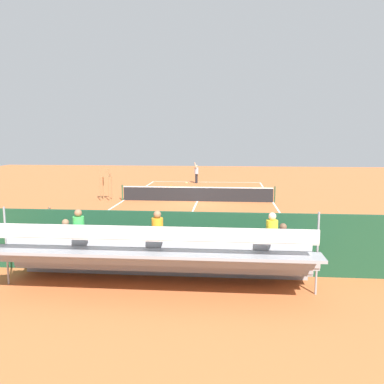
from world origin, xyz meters
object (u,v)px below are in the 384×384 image
(courtside_bench, at_px, (260,251))
(tennis_player, at_px, (196,172))
(umpire_chair, at_px, (106,181))
(tennis_racket, at_px, (187,183))
(line_judge, at_px, (46,233))
(equipment_bag, at_px, (208,262))
(tennis_ball_near, at_px, (171,186))
(tennis_net, at_px, (197,194))
(bleacher_stand, at_px, (160,256))

(courtside_bench, relative_size, tennis_player, 0.93)
(umpire_chair, distance_m, tennis_player, 11.46)
(tennis_racket, bearing_deg, line_judge, 83.83)
(equipment_bag, xyz_separation_m, tennis_ball_near, (4.28, -21.15, -0.15))
(tennis_net, distance_m, bleacher_stand, 15.39)
(bleacher_stand, distance_m, umpire_chair, 16.54)
(bleacher_stand, bearing_deg, tennis_net, -89.73)
(tennis_net, relative_size, umpire_chair, 4.81)
(tennis_player, relative_size, tennis_racket, 3.29)
(bleacher_stand, xyz_separation_m, tennis_player, (0.92, -25.44, 0.07))
(umpire_chair, bearing_deg, tennis_player, -117.87)
(tennis_net, xyz_separation_m, line_judge, (4.29, 13.33, 0.51))
(bleacher_stand, bearing_deg, tennis_ball_near, -82.72)
(equipment_bag, height_order, tennis_player, tennis_player)
(tennis_net, bearing_deg, equipment_bag, 95.92)
(tennis_player, distance_m, line_judge, 23.64)
(tennis_net, height_order, tennis_player, tennis_player)
(bleacher_stand, height_order, courtside_bench, bleacher_stand)
(equipment_bag, relative_size, tennis_player, 0.47)
(bleacher_stand, height_order, umpire_chair, bleacher_stand)
(umpire_chair, relative_size, tennis_ball_near, 32.42)
(tennis_net, distance_m, equipment_bag, 13.48)
(equipment_bag, relative_size, tennis_ball_near, 13.64)
(equipment_bag, distance_m, tennis_ball_near, 21.58)
(bleacher_stand, relative_size, umpire_chair, 4.23)
(equipment_bag, distance_m, tennis_racket, 23.81)
(bleacher_stand, height_order, equipment_bag, bleacher_stand)
(tennis_net, relative_size, tennis_ball_near, 156.06)
(equipment_bag, distance_m, tennis_player, 23.57)
(tennis_net, relative_size, tennis_racket, 17.57)
(tennis_racket, distance_m, line_judge, 23.69)
(umpire_chair, distance_m, equipment_bag, 15.37)
(tennis_ball_near, bearing_deg, equipment_bag, 101.43)
(tennis_ball_near, bearing_deg, bleacher_stand, 97.28)
(tennis_player, xyz_separation_m, line_judge, (3.45, 23.38, 0.00))
(tennis_player, relative_size, tennis_ball_near, 29.18)
(tennis_net, distance_m, umpire_chair, 6.25)
(bleacher_stand, xyz_separation_m, courtside_bench, (-3.04, -2.11, -0.39))
(tennis_player, height_order, tennis_racket, tennis_player)
(courtside_bench, relative_size, tennis_ball_near, 27.27)
(courtside_bench, xyz_separation_m, tennis_racket, (4.86, -23.47, -0.54))
(tennis_ball_near, bearing_deg, umpire_chair, 67.06)
(bleacher_stand, xyz_separation_m, line_judge, (4.37, -2.05, 0.07))
(tennis_player, bearing_deg, line_judge, 81.61)
(tennis_racket, xyz_separation_m, line_judge, (2.54, 23.53, 1.00))
(tennis_player, bearing_deg, bleacher_stand, 92.06)
(courtside_bench, xyz_separation_m, line_judge, (7.41, 0.06, 0.46))
(bleacher_stand, distance_m, line_judge, 4.82)
(line_judge, bearing_deg, bleacher_stand, 154.82)
(umpire_chair, distance_m, line_judge, 13.39)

